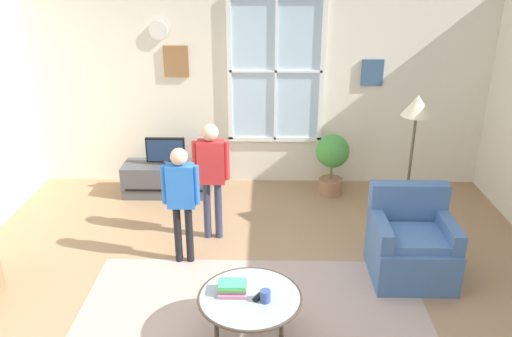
% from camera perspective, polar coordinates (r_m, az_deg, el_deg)
% --- Properties ---
extents(ground_plane, '(6.60, 6.31, 0.02)m').
position_cam_1_polar(ground_plane, '(4.80, -0.23, -15.21)').
color(ground_plane, '#9E7A56').
extents(back_wall, '(6.00, 0.17, 2.63)m').
position_cam_1_polar(back_wall, '(6.90, 0.40, 9.02)').
color(back_wall, silver).
rests_on(back_wall, ground_plane).
extents(area_rug, '(3.09, 1.94, 0.01)m').
position_cam_1_polar(area_rug, '(4.63, -0.36, -16.58)').
color(area_rug, tan).
rests_on(area_rug, ground_plane).
extents(tv_stand, '(1.13, 0.46, 0.42)m').
position_cam_1_polar(tv_stand, '(6.88, -9.76, -1.14)').
color(tv_stand, '#4C4C51').
rests_on(tv_stand, ground_plane).
extents(television, '(0.50, 0.08, 0.36)m').
position_cam_1_polar(television, '(6.73, -9.98, 1.98)').
color(television, '#4C4C4C').
rests_on(television, tv_stand).
extents(armchair, '(0.76, 0.74, 0.87)m').
position_cam_1_polar(armchair, '(5.27, 16.76, -8.11)').
color(armchair, '#476B9E').
rests_on(armchair, ground_plane).
extents(coffee_table, '(0.84, 0.84, 0.44)m').
position_cam_1_polar(coffee_table, '(4.20, -0.68, -14.24)').
color(coffee_table, '#99B2B7').
rests_on(coffee_table, ground_plane).
extents(book_stack, '(0.23, 0.19, 0.09)m').
position_cam_1_polar(book_stack, '(4.20, -2.65, -13.04)').
color(book_stack, '#BE6D88').
rests_on(book_stack, coffee_table).
extents(cup, '(0.08, 0.08, 0.10)m').
position_cam_1_polar(cup, '(4.10, 1.04, -13.94)').
color(cup, '#334C8C').
rests_on(cup, coffee_table).
extents(remote_near_books, '(0.04, 0.14, 0.02)m').
position_cam_1_polar(remote_near_books, '(4.28, -1.77, -12.88)').
color(remote_near_books, black).
rests_on(remote_near_books, coffee_table).
extents(remote_near_cup, '(0.11, 0.14, 0.02)m').
position_cam_1_polar(remote_near_cup, '(4.17, 0.39, -13.93)').
color(remote_near_cup, black).
rests_on(remote_near_cup, coffee_table).
extents(person_blue_shirt, '(0.37, 0.17, 1.24)m').
position_cam_1_polar(person_blue_shirt, '(5.10, -8.29, -2.67)').
color(person_blue_shirt, black).
rests_on(person_blue_shirt, ground_plane).
extents(person_red_shirt, '(0.40, 0.18, 1.32)m').
position_cam_1_polar(person_red_shirt, '(5.51, -4.97, -0.01)').
color(person_red_shirt, '#333851').
rests_on(person_red_shirt, ground_plane).
extents(potted_plant_by_window, '(0.43, 0.43, 0.82)m').
position_cam_1_polar(potted_plant_by_window, '(6.74, 8.42, 1.14)').
color(potted_plant_by_window, '#9E6B4C').
rests_on(potted_plant_by_window, ground_plane).
extents(floor_lamp, '(0.32, 0.32, 1.62)m').
position_cam_1_polar(floor_lamp, '(5.58, 17.25, 5.10)').
color(floor_lamp, black).
rests_on(floor_lamp, ground_plane).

